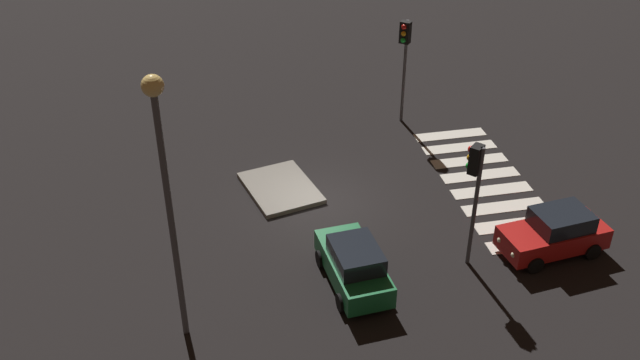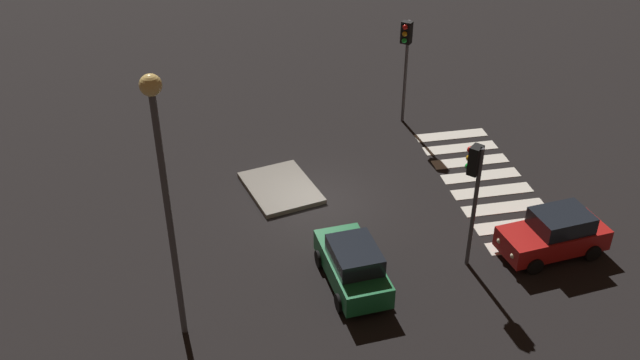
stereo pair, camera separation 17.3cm
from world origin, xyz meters
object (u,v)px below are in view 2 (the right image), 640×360
at_px(traffic_light_east, 406,47).
at_px(street_lamp, 163,172).
at_px(traffic_island, 281,188).
at_px(car_green, 353,265).
at_px(traffic_light_south, 474,177).
at_px(car_red, 554,234).

xyz_separation_m(traffic_light_east, street_lamp, (-11.65, 10.24, 1.99)).
relative_size(traffic_island, traffic_light_east, 0.78).
relative_size(traffic_island, car_green, 0.99).
xyz_separation_m(traffic_island, traffic_light_south, (-5.61, -5.37, 3.29)).
distance_m(car_red, car_green, 7.09).
bearing_deg(traffic_light_east, traffic_island, -13.19).
bearing_deg(traffic_light_east, street_lamp, -0.53).
bearing_deg(car_green, traffic_light_south, -89.57).
xyz_separation_m(car_red, traffic_light_south, (0.12, 3.15, 2.59)).
bearing_deg(traffic_light_south, traffic_island, 1.59).
height_order(car_green, street_lamp, street_lamp).
distance_m(car_red, traffic_light_east, 10.89).
xyz_separation_m(car_green, traffic_light_south, (0.37, -3.93, 2.60)).
bearing_deg(traffic_light_east, traffic_light_south, 35.81).
relative_size(traffic_island, car_red, 0.98).
bearing_deg(street_lamp, car_red, -83.72).
height_order(traffic_light_east, street_lamp, street_lamp).
bearing_deg(street_lamp, traffic_light_south, -80.94).
height_order(traffic_island, car_red, car_red).
height_order(car_red, street_lamp, street_lamp).
bearing_deg(street_lamp, traffic_island, -29.30).
xyz_separation_m(traffic_island, car_green, (-5.97, -1.44, 0.69)).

